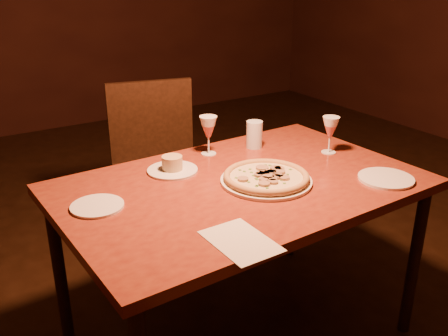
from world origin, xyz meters
TOP-DOWN VIEW (x-y plane):
  - floor at (0.00, 0.00)m, footprint 7.00×7.00m
  - dining_table at (-0.20, -0.04)m, footprint 1.44×0.95m
  - chair_far at (-0.17, 0.80)m, footprint 0.56×0.56m
  - pizza_plate at (-0.12, -0.10)m, footprint 0.36×0.36m
  - ramekin_saucer at (-0.38, 0.20)m, footprint 0.21×0.21m
  - wine_glass_far at (-0.15, 0.30)m, footprint 0.08×0.08m
  - wine_glass_right at (0.32, 0.02)m, footprint 0.08×0.08m
  - water_tumbler at (0.08, 0.26)m, footprint 0.08×0.08m
  - side_plate_left at (-0.75, 0.05)m, footprint 0.19×0.19m
  - side_plate_near at (0.30, -0.33)m, footprint 0.22×0.22m
  - menu_card at (-0.46, -0.41)m, footprint 0.17×0.25m

SIDE VIEW (x-z plane):
  - floor at x=0.00m, z-range 0.00..0.00m
  - chair_far at x=-0.17m, z-range 0.06..1.03m
  - dining_table at x=-0.20m, z-range 0.31..1.06m
  - menu_card at x=-0.46m, z-range 0.75..0.76m
  - side_plate_left at x=-0.75m, z-range 0.75..0.76m
  - side_plate_near at x=0.30m, z-range 0.75..0.76m
  - pizza_plate at x=-0.12m, z-range 0.75..0.79m
  - ramekin_saucer at x=-0.38m, z-range 0.74..0.81m
  - water_tumbler at x=0.08m, z-range 0.75..0.88m
  - wine_glass_right at x=0.32m, z-range 0.75..0.92m
  - wine_glass_far at x=-0.15m, z-range 0.75..0.93m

